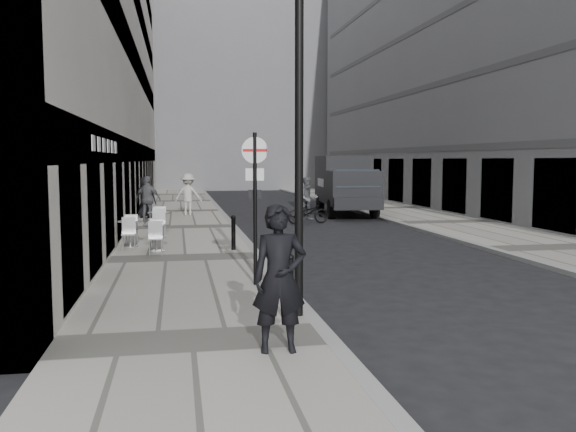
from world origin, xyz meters
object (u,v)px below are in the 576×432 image
Objects in this scene: sign_post at (255,188)px; panel_van at (345,182)px; walking_man at (279,279)px; cyclist at (308,206)px; lamppost at (299,132)px.

sign_post is 17.96m from panel_van.
panel_van is (6.86, 21.19, 0.51)m from walking_man.
cyclist is at bearing 79.79° from sign_post.
walking_man is at bearing -86.39° from sign_post.
panel_van reaches higher than cyclist.
sign_post is 0.50× the size of panel_van.
walking_man is 0.32× the size of panel_van.
walking_man is 1.01× the size of cyclist.
walking_man is 0.37× the size of lamppost.
sign_post is 1.59× the size of cyclist.
lamppost reaches higher than walking_man.
panel_van is 4.77m from cyclist.
lamppost is 16.08m from cyclist.
lamppost is (0.64, 1.86, 2.07)m from walking_man.
lamppost reaches higher than sign_post.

